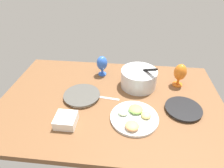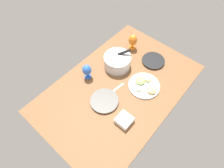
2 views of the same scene
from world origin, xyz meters
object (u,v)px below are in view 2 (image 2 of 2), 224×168
Objects in this scene: mixing_bowl at (117,61)px; hurricane_glass_blue at (87,70)px; dinner_plate_left at (104,101)px; hurricane_glass_orange at (133,41)px; square_bowl_white at (124,120)px; fruit_platter at (144,85)px; dinner_plate_right at (153,61)px.

mixing_bowl is 33.45cm from hurricane_glass_blue.
hurricane_glass_orange is (72.25, 22.95, 9.97)cm from dinner_plate_left.
square_bowl_white is at bearing -134.40° from mixing_bowl.
hurricane_glass_blue is (-61.91, 8.75, -0.67)cm from hurricane_glass_orange.
dinner_plate_left is at bearing 154.68° from fruit_platter.
mixing_bowl is 0.90× the size of fruit_platter.
hurricane_glass_orange is at bearing 17.63° from dinner_plate_left.
fruit_platter reaches higher than dinner_plate_left.
hurricane_glass_orange is 1.45× the size of square_bowl_white.
hurricane_glass_orange is at bearing 7.65° from mixing_bowl.
mixing_bowl reaches higher than fruit_platter.
square_bowl_white is (-41.90, -8.51, 1.72)cm from fruit_platter.
dinner_plate_right is 0.88× the size of mixing_bowl.
dinner_plate_right is at bearing -32.32° from hurricane_glass_blue.
dinner_plate_left is at bearing 82.56° from square_bowl_white.
dinner_plate_left reaches higher than dinner_plate_right.
square_bowl_white is (-75.73, -49.64, -7.92)cm from hurricane_glass_orange.
fruit_platter is 2.40× the size of square_bowl_white.
dinner_plate_left is at bearing -162.37° from hurricane_glass_orange.
dinner_plate_right is at bearing -92.29° from hurricane_glass_orange.
dinner_plate_left is 1.09× the size of dinner_plate_right.
fruit_platter reaches higher than dinner_plate_right.
fruit_platter is at bearing -129.44° from hurricane_glass_orange.
hurricane_glass_blue reaches higher than fruit_platter.
dinner_plate_left is 71.38cm from dinner_plate_right.
hurricane_glass_orange is at bearing 33.24° from square_bowl_white.
fruit_platter is at bearing -94.03° from mixing_bowl.
dinner_plate_right is 1.40× the size of hurricane_glass_blue.
hurricane_glass_blue is (-30.68, 12.95, 3.15)cm from mixing_bowl.
fruit_platter is at bearing -160.65° from dinner_plate_right.
fruit_platter is 1.77× the size of hurricane_glass_blue.
hurricane_glass_blue is at bearing 157.12° from mixing_bowl.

